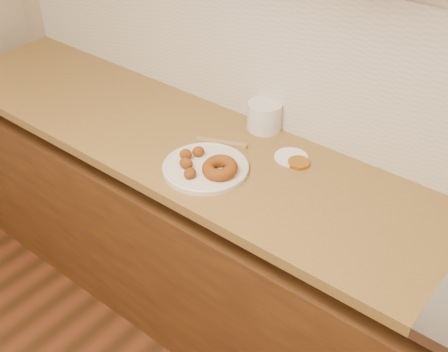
{
  "coord_description": "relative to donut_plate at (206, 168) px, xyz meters",
  "views": [
    {
      "loc": [
        0.7,
        0.36,
        2.07
      ],
      "look_at": [
        -0.26,
        1.56,
        0.93
      ],
      "focal_mm": 45.0,
      "sensor_mm": 36.0,
      "label": 1
    }
  ],
  "objects": [
    {
      "name": "plastic_tub",
      "position": [
        -0.0,
        0.36,
        0.05
      ],
      "size": [
        0.17,
        0.17,
        0.11
      ],
      "primitive_type": "cylinder",
      "rotation": [
        0.0,
        0.0,
        -0.28
      ],
      "color": "silver",
      "rests_on": "butcher_block"
    },
    {
      "name": "fried_dough_chunks",
      "position": [
        -0.05,
        -0.03,
        0.03
      ],
      "size": [
        0.14,
        0.17,
        0.04
      ],
      "color": "brown",
      "rests_on": "donut_plate"
    },
    {
      "name": "backsplash",
      "position": [
        0.36,
        0.41,
        0.29
      ],
      "size": [
        3.6,
        0.02,
        0.6
      ],
      "primitive_type": "cube",
      "color": "beige",
      "rests_on": "wall_back"
    },
    {
      "name": "tub_lid",
      "position": [
        0.2,
        0.25,
        -0.01
      ],
      "size": [
        0.15,
        0.15,
        0.01
      ],
      "primitive_type": "cylinder",
      "rotation": [
        0.0,
        0.0,
        -0.22
      ],
      "color": "white",
      "rests_on": "butcher_block"
    },
    {
      "name": "wooden_utensil",
      "position": [
        -0.06,
        0.16,
        -0.0
      ],
      "size": [
        0.19,
        0.1,
        0.02
      ],
      "primitive_type": "cube",
      "rotation": [
        0.0,
        0.0,
        0.42
      ],
      "color": "#9D7947",
      "rests_on": "butcher_block"
    },
    {
      "name": "butcher_block",
      "position": [
        -0.29,
        0.11,
        -0.03
      ],
      "size": [
        2.3,
        0.62,
        0.04
      ],
      "primitive_type": "cube",
      "color": "olive",
      "rests_on": "base_cabinet"
    },
    {
      "name": "brass_jar_lid",
      "position": [
        0.24,
        0.24,
        -0.0
      ],
      "size": [
        0.08,
        0.08,
        0.01
      ],
      "primitive_type": "cylinder",
      "rotation": [
        0.0,
        0.0,
        0.02
      ],
      "color": "#BB7626",
      "rests_on": "butcher_block"
    },
    {
      "name": "wall_back",
      "position": [
        0.36,
        0.42,
        0.44
      ],
      "size": [
        4.0,
        0.02,
        2.7
      ],
      "primitive_type": "cube",
      "color": "#BEAD8E",
      "rests_on": "ground"
    },
    {
      "name": "ring_donut",
      "position": [
        0.07,
        -0.0,
        0.03
      ],
      "size": [
        0.13,
        0.13,
        0.06
      ],
      "primitive_type": "torus",
      "rotation": [
        0.1,
        0.0,
        -0.03
      ],
      "color": "brown",
      "rests_on": "donut_plate"
    },
    {
      "name": "donut_plate",
      "position": [
        0.0,
        0.0,
        0.0
      ],
      "size": [
        0.31,
        0.31,
        0.02
      ],
      "primitive_type": "cylinder",
      "color": "silver",
      "rests_on": "butcher_block"
    },
    {
      "name": "base_cabinet",
      "position": [
        0.36,
        0.11,
        -0.52
      ],
      "size": [
        3.6,
        0.6,
        0.77
      ],
      "primitive_type": "cube",
      "color": "#5B3615",
      "rests_on": "floor"
    }
  ]
}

